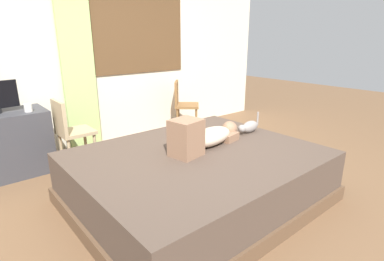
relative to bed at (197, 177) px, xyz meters
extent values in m
plane|color=brown|center=(0.08, -0.03, -0.25)|extent=(16.00, 16.00, 0.00)
cube|color=beige|center=(0.08, 2.25, 1.20)|extent=(6.40, 0.12, 2.90)
cube|color=brown|center=(0.74, 2.19, 1.42)|extent=(1.54, 0.02, 1.32)
cube|color=white|center=(0.74, 2.18, 1.42)|extent=(1.46, 0.02, 1.24)
cube|color=brown|center=(0.00, 0.00, -0.18)|extent=(2.25, 1.85, 0.14)
cube|color=#4C3D33|center=(0.00, 0.00, 0.07)|extent=(2.18, 1.79, 0.36)
ellipsoid|color=#CCB299|center=(0.25, 0.08, 0.34)|extent=(0.60, 0.35, 0.17)
sphere|color=#8C664C|center=(0.58, 0.14, 0.34)|extent=(0.17, 0.17, 0.17)
cube|color=#8C664C|center=(-0.12, 0.02, 0.42)|extent=(0.30, 0.28, 0.34)
cube|color=#8C664C|center=(0.47, 0.12, 0.29)|extent=(0.25, 0.31, 0.08)
ellipsoid|color=gray|center=(0.87, 0.10, 0.32)|extent=(0.27, 0.13, 0.13)
sphere|color=gray|center=(0.72, 0.08, 0.33)|extent=(0.08, 0.08, 0.08)
cylinder|color=gray|center=(1.02, 0.11, 0.38)|extent=(0.02, 0.02, 0.16)
cube|color=#38383D|center=(-1.28, 1.85, 0.12)|extent=(0.90, 0.56, 0.74)
cylinder|color=white|center=(-1.03, 1.72, 0.54)|extent=(0.08, 0.08, 0.09)
cylinder|color=tan|center=(-0.44, 1.67, -0.03)|extent=(0.04, 0.04, 0.44)
cylinder|color=tan|center=(-0.44, 1.37, -0.03)|extent=(0.04, 0.04, 0.44)
cylinder|color=tan|center=(-0.75, 1.67, -0.03)|extent=(0.04, 0.04, 0.44)
cylinder|color=tan|center=(-0.75, 1.37, -0.03)|extent=(0.04, 0.04, 0.44)
cube|color=tan|center=(-0.60, 1.52, 0.21)|extent=(0.38, 0.38, 0.04)
cube|color=tan|center=(-0.77, 1.52, 0.42)|extent=(0.04, 0.38, 0.38)
cylinder|color=brown|center=(1.54, 1.80, -0.03)|extent=(0.04, 0.04, 0.44)
cylinder|color=brown|center=(1.34, 1.57, -0.03)|extent=(0.04, 0.04, 0.44)
cylinder|color=brown|center=(1.31, 2.00, -0.03)|extent=(0.04, 0.04, 0.44)
cylinder|color=brown|center=(1.11, 1.77, -0.03)|extent=(0.04, 0.04, 0.44)
cube|color=brown|center=(1.33, 1.78, 0.21)|extent=(0.54, 0.54, 0.04)
cube|color=brown|center=(1.20, 1.90, 0.42)|extent=(0.28, 0.31, 0.38)
cube|color=#ADCC75|center=(-0.27, 2.13, 1.04)|extent=(0.44, 0.06, 2.58)
camera|label=1|loc=(-1.75, -2.00, 1.30)|focal=28.32mm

